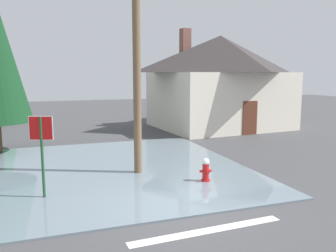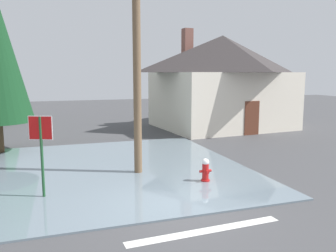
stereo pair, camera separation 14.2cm
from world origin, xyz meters
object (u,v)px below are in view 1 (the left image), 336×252
at_px(house, 220,80).
at_px(fire_hydrant, 206,171).
at_px(utility_pole, 137,57).
at_px(stop_sign_near, 41,141).

bearing_deg(house, fire_hydrant, -119.57).
bearing_deg(utility_pole, house, 48.59).
bearing_deg(fire_hydrant, house, 60.43).
relative_size(stop_sign_near, fire_hydrant, 2.95).
bearing_deg(stop_sign_near, utility_pole, 26.61).
bearing_deg(utility_pole, stop_sign_near, -153.39).
relative_size(fire_hydrant, utility_pole, 0.10).
height_order(utility_pole, house, utility_pole).
xyz_separation_m(fire_hydrant, house, (6.16, 10.86, 2.74)).
xyz_separation_m(stop_sign_near, utility_pole, (3.23, 1.62, 2.46)).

